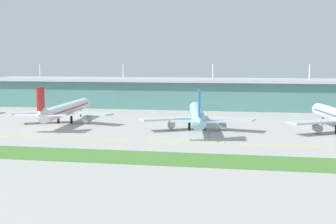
{
  "coord_description": "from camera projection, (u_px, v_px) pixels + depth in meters",
  "views": [
    {
      "loc": [
        17.42,
        -154.12,
        29.32
      ],
      "look_at": [
        -14.53,
        27.37,
        7.0
      ],
      "focal_mm": 45.02,
      "sensor_mm": 36.0,
      "label": 1
    }
  ],
  "objects": [
    {
      "name": "ground_plane",
      "position": [
        194.0,
        140.0,
        157.21
      ],
      "size": [
        600.0,
        600.0,
        0.0
      ],
      "primitive_type": "plane",
      "color": "#A8A59E"
    },
    {
      "name": "airliner_near_middle",
      "position": [
        66.0,
        110.0,
        199.94
      ],
      "size": [
        48.67,
        67.49,
        18.9
      ],
      "color": "white",
      "rests_on": "ground"
    },
    {
      "name": "taxiway_stripe_centre",
      "position": [
        184.0,
        142.0,
        152.76
      ],
      "size": [
        28.0,
        0.7,
        0.04
      ],
      "primitive_type": "cube",
      "color": "yellow",
      "rests_on": "ground"
    },
    {
      "name": "taxiway_stripe_mid_west",
      "position": [
        94.0,
        139.0,
        158.61
      ],
      "size": [
        28.0,
        0.7,
        0.04
      ],
      "primitive_type": "cube",
      "color": "yellow",
      "rests_on": "ground"
    },
    {
      "name": "taxiway_stripe_mid_east",
      "position": [
        280.0,
        146.0,
        146.91
      ],
      "size": [
        28.0,
        0.7,
        0.04
      ],
      "primitive_type": "cube",
      "color": "yellow",
      "rests_on": "ground"
    },
    {
      "name": "safety_cone_left_wingtip",
      "position": [
        209.0,
        136.0,
        164.66
      ],
      "size": [
        0.56,
        0.56,
        0.7
      ],
      "primitive_type": "cone",
      "color": "orange",
      "rests_on": "ground"
    },
    {
      "name": "safety_cone_nose_front",
      "position": [
        225.0,
        142.0,
        151.55
      ],
      "size": [
        0.56,
        0.56,
        0.7
      ],
      "primitive_type": "cone",
      "color": "orange",
      "rests_on": "ground"
    },
    {
      "name": "grass_verge",
      "position": [
        182.0,
        159.0,
        126.34
      ],
      "size": [
        300.0,
        18.0,
        0.1
      ],
      "primitive_type": "cube",
      "color": "#477A33",
      "rests_on": "ground"
    },
    {
      "name": "terminal_building",
      "position": [
        213.0,
        93.0,
        260.98
      ],
      "size": [
        288.0,
        34.0,
        27.52
      ],
      "color": "slate",
      "rests_on": "ground"
    },
    {
      "name": "taxiway_stripe_west",
      "position": [
        12.0,
        137.0,
        164.46
      ],
      "size": [
        28.0,
        0.7,
        0.04
      ],
      "primitive_type": "cube",
      "color": "yellow",
      "rests_on": "ground"
    },
    {
      "name": "airliner_center",
      "position": [
        197.0,
        115.0,
        180.11
      ],
      "size": [
        48.34,
        63.08,
        18.9
      ],
      "color": "#9ED1EA",
      "rests_on": "ground"
    }
  ]
}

